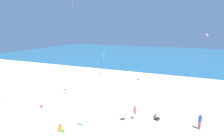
{
  "coord_description": "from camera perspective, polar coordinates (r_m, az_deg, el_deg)",
  "views": [
    {
      "loc": [
        7.62,
        -10.85,
        9.43
      ],
      "look_at": [
        0.0,
        7.24,
        4.85
      ],
      "focal_mm": 28.24,
      "sensor_mm": 36.0,
      "label": 1
    }
  ],
  "objects": [
    {
      "name": "cooler_box",
      "position": [
        18.93,
        -10.29,
        -16.59
      ],
      "size": [
        0.65,
        0.58,
        0.22
      ],
      "rotation": [
        0.0,
        0.0,
        5.77
      ],
      "color": "#339956",
      "rests_on": "ground_plane"
    },
    {
      "name": "beach_chair_far_left",
      "position": [
        19.99,
        14.08,
        -14.56
      ],
      "size": [
        0.76,
        0.71,
        0.61
      ],
      "rotation": [
        0.0,
        0.0,
        5.97
      ],
      "color": "black",
      "rests_on": "ground_plane"
    },
    {
      "name": "kite_teal",
      "position": [
        36.28,
        -2.86,
        5.36
      ],
      "size": [
        0.77,
        0.91,
        1.75
      ],
      "rotation": [
        0.0,
        0.0,
        4.9
      ],
      "color": "#1EADAD"
    },
    {
      "name": "person_4",
      "position": [
        23.28,
        -21.86,
        -11.11
      ],
      "size": [
        0.57,
        0.57,
        0.67
      ],
      "rotation": [
        0.0,
        0.0,
        5.5
      ],
      "color": "#D8599E",
      "rests_on": "ground_plane"
    },
    {
      "name": "person_3",
      "position": [
        19.34,
        7.42,
        -13.2
      ],
      "size": [
        0.43,
        0.43,
        1.54
      ],
      "rotation": [
        0.0,
        0.0,
        2.55
      ],
      "color": "white",
      "rests_on": "ground_plane"
    },
    {
      "name": "ground_plane",
      "position": [
        24.12,
        2.59,
        -9.9
      ],
      "size": [
        120.0,
        120.0,
        0.0
      ],
      "primitive_type": "plane",
      "color": "beige"
    },
    {
      "name": "person_0",
      "position": [
        18.13,
        -16.36,
        -17.77
      ],
      "size": [
        0.63,
        0.4,
        0.75
      ],
      "rotation": [
        0.0,
        0.0,
        0.13
      ],
      "color": "orange",
      "rests_on": "ground_plane"
    },
    {
      "name": "ocean_water",
      "position": [
        68.67,
        16.3,
        4.72
      ],
      "size": [
        120.0,
        60.0,
        0.05
      ],
      "primitive_type": "cube",
      "color": "#236084",
      "rests_on": "ground_plane"
    },
    {
      "name": "dune_mound",
      "position": [
        29.81,
        -25.18,
        -6.62
      ],
      "size": [
        10.25,
        7.17,
        1.5
      ],
      "primitive_type": "ellipsoid",
      "color": "beige",
      "rests_on": "ground_plane"
    },
    {
      "name": "kite_pink",
      "position": [
        37.97,
        28.26,
        10.13
      ],
      "size": [
        0.87,
        0.69,
        1.24
      ],
      "rotation": [
        0.0,
        0.0,
        1.84
      ],
      "color": "pink"
    },
    {
      "name": "person_1",
      "position": [
        19.42,
        26.58,
        -14.42
      ],
      "size": [
        0.43,
        0.43,
        1.56
      ],
      "rotation": [
        0.0,
        0.0,
        3.76
      ],
      "color": "#D8599E",
      "rests_on": "ground_plane"
    }
  ]
}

